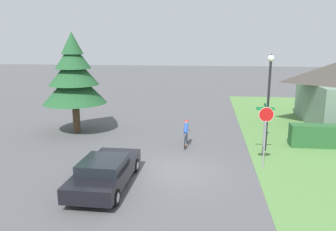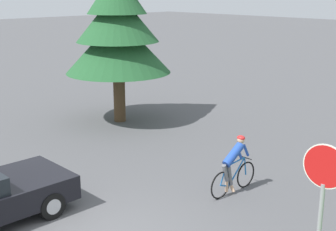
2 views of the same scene
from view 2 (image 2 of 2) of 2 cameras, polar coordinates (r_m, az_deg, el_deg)
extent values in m
cylinder|color=black|center=(12.40, -17.99, -7.89)|extent=(0.24, 0.62, 0.62)
cylinder|color=#ADADB2|center=(12.40, -17.99, -7.89)|extent=(0.25, 0.36, 0.36)
cylinder|color=black|center=(11.02, -14.06, -10.56)|extent=(0.24, 0.62, 0.62)
cylinder|color=#ADADB2|center=(11.02, -14.06, -10.56)|extent=(0.25, 0.36, 0.36)
torus|color=black|center=(11.71, 6.42, -8.46)|extent=(0.05, 0.71, 0.71)
torus|color=black|center=(12.43, 9.45, -7.13)|extent=(0.05, 0.71, 0.71)
cylinder|color=#1E66B2|center=(11.82, 7.24, -7.39)|extent=(0.04, 0.18, 0.57)
cylinder|color=#1E66B2|center=(12.08, 8.38, -6.78)|extent=(0.05, 0.63, 0.64)
cylinder|color=#1E66B2|center=(11.93, 8.22, -5.63)|extent=(0.05, 0.74, 0.09)
cylinder|color=#1E66B2|center=(11.84, 6.92, -8.50)|extent=(0.04, 0.33, 0.15)
cylinder|color=#1E66B2|center=(11.69, 6.74, -7.35)|extent=(0.03, 0.21, 0.45)
cylinder|color=#1E66B2|center=(12.31, 9.39, -6.11)|extent=(0.04, 0.12, 0.50)
cylinder|color=black|center=(12.19, 9.32, -5.06)|extent=(0.44, 0.03, 0.02)
ellipsoid|color=black|center=(11.66, 7.07, -6.14)|extent=(0.08, 0.20, 0.05)
cylinder|color=slate|center=(11.72, 7.01, -6.96)|extent=(0.11, 0.25, 0.47)
cylinder|color=slate|center=(11.87, 7.49, -7.11)|extent=(0.11, 0.25, 0.62)
cylinder|color=tan|center=(11.91, 7.17, -8.51)|extent=(0.08, 0.08, 0.30)
cylinder|color=tan|center=(12.04, 7.83, -8.77)|extent=(0.17, 0.08, 0.21)
cylinder|color=#264CB2|center=(11.78, 7.98, -4.75)|extent=(0.23, 0.68, 0.56)
cylinder|color=#264CB2|center=(11.96, 8.68, -4.53)|extent=(0.07, 0.25, 0.36)
cylinder|color=#264CB2|center=(12.17, 9.49, -4.21)|extent=(0.07, 0.25, 0.36)
sphere|color=tan|center=(11.88, 8.88, -2.93)|extent=(0.19, 0.19, 0.19)
ellipsoid|color=red|center=(11.87, 8.89, -2.70)|extent=(0.22, 0.18, 0.12)
cylinder|color=red|center=(7.14, 18.61, -5.92)|extent=(0.64, 0.06, 0.64)
cylinder|color=silver|center=(7.14, 18.61, -5.92)|extent=(0.68, 0.06, 0.68)
cylinder|color=#4C3823|center=(18.20, -5.94, 2.28)|extent=(0.45, 0.45, 1.93)
cone|color=#23562D|center=(17.86, -6.12, 8.61)|extent=(3.97, 3.97, 2.12)
cone|color=#23562D|center=(17.77, -6.22, 11.93)|extent=(3.10, 3.10, 1.86)
camera|label=1|loc=(10.37, -102.30, 0.45)|focal=35.00mm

